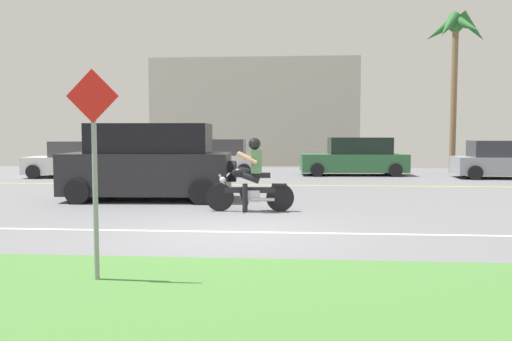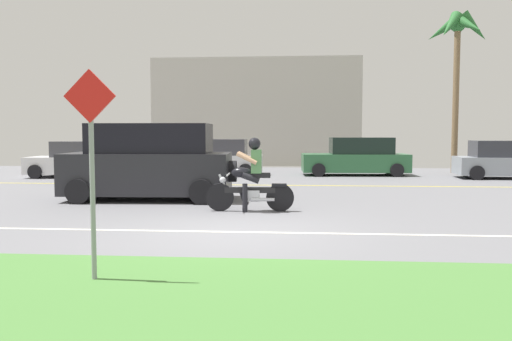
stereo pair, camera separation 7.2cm
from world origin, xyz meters
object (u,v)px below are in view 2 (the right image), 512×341
suv_nearby (150,163)px  parked_car_2 (357,158)px  motorcyclist (251,180)px  parked_car_3 (508,161)px  palm_tree_0 (458,39)px  parked_car_0 (81,160)px  parked_car_1 (212,159)px  street_sign (91,155)px

suv_nearby → parked_car_2: (6.50, 8.75, -0.24)m
motorcyclist → parked_car_3: motorcyclist is taller
parked_car_2 → palm_tree_0: 7.20m
suv_nearby → parked_car_0: (-4.88, 6.80, -0.30)m
parked_car_1 → street_sign: 15.96m
motorcyclist → street_sign: street_sign is taller
palm_tree_0 → parked_car_2: bearing=-159.6°
suv_nearby → parked_car_3: suv_nearby is taller
palm_tree_0 → suv_nearby: bearing=-136.7°
parked_car_0 → parked_car_1: (5.22, 1.28, 0.03)m
parked_car_1 → parked_car_2: size_ratio=0.97×
parked_car_0 → parked_car_2: parked_car_2 is taller
motorcyclist → street_sign: (-1.33, -5.92, 0.83)m
parked_car_2 → street_sign: bearing=-106.5°
parked_car_1 → parked_car_3: size_ratio=1.06×
street_sign → parked_car_0: bearing=113.9°
parked_car_0 → street_sign: bearing=-66.1°
motorcyclist → parked_car_0: (-7.81, 8.69, -0.03)m
parked_car_0 → parked_car_3: 17.21m
motorcyclist → parked_car_1: 10.30m
parked_car_0 → street_sign: 16.00m
parked_car_3 → street_sign: bearing=-124.8°
suv_nearby → parked_car_3: size_ratio=1.12×
parked_car_0 → parked_car_1: size_ratio=0.92×
parked_car_1 → palm_tree_0: (10.76, 2.39, 5.29)m
parked_car_0 → parked_car_2: bearing=9.7°
parked_car_1 → parked_car_2: bearing=6.2°
parked_car_0 → street_sign: street_sign is taller
parked_car_1 → motorcyclist: bearing=-75.5°
parked_car_2 → motorcyclist: bearing=-108.6°
suv_nearby → parked_car_0: bearing=125.7°
parked_car_1 → palm_tree_0: palm_tree_0 is taller
motorcyclist → parked_car_3: 13.34m
parked_car_0 → palm_tree_0: bearing=12.9°
parked_car_1 → street_sign: street_sign is taller
palm_tree_0 → motorcyclist: bearing=-123.5°
motorcyclist → suv_nearby: suv_nearby is taller
motorcyclist → parked_car_1: motorcyclist is taller
parked_car_1 → parked_car_3: bearing=-2.3°
parked_car_0 → palm_tree_0: (15.98, 3.67, 5.33)m
parked_car_1 → street_sign: (1.25, -15.89, 0.82)m
suv_nearby → parked_car_3: (12.32, 7.59, -0.29)m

